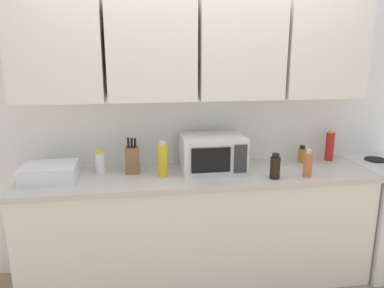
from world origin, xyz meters
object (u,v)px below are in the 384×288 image
(microwave, at_px, (212,153))
(bottle_red_sauce, at_px, (330,146))
(bottle_soy_dark, at_px, (275,167))
(knife_block, at_px, (132,159))
(bottle_white_jar, at_px, (100,163))
(bottle_spice_jar, at_px, (308,164))
(bottle_amber_vinegar, at_px, (302,155))
(dish_rack, at_px, (50,172))
(bottle_yellow_mustard, at_px, (163,160))

(microwave, relative_size, bottle_red_sauce, 1.89)
(microwave, height_order, bottle_soy_dark, microwave)
(bottle_soy_dark, bearing_deg, knife_block, 163.89)
(microwave, relative_size, knife_block, 1.73)
(bottle_red_sauce, height_order, bottle_white_jar, bottle_red_sauce)
(microwave, height_order, bottle_spice_jar, microwave)
(bottle_amber_vinegar, relative_size, bottle_spice_jar, 0.69)
(bottle_soy_dark, bearing_deg, bottle_spice_jar, -0.06)
(microwave, distance_m, bottle_spice_jar, 0.71)
(bottle_white_jar, bearing_deg, bottle_spice_jar, -11.76)
(bottle_amber_vinegar, xyz_separation_m, bottle_soy_dark, (-0.37, -0.36, 0.02))
(dish_rack, xyz_separation_m, bottle_white_jar, (0.35, 0.12, 0.02))
(bottle_red_sauce, relative_size, bottle_white_jar, 1.42)
(knife_block, xyz_separation_m, bottle_red_sauce, (1.66, 0.09, 0.02))
(dish_rack, xyz_separation_m, bottle_red_sauce, (2.25, 0.18, 0.06))
(bottle_amber_vinegar, bearing_deg, microwave, -172.13)
(dish_rack, bearing_deg, bottle_spice_jar, -6.11)
(dish_rack, distance_m, bottle_spice_jar, 1.88)
(bottle_amber_vinegar, bearing_deg, bottle_white_jar, -178.60)
(bottle_red_sauce, bearing_deg, bottle_amber_vinegar, -174.29)
(bottle_soy_dark, bearing_deg, microwave, 149.20)
(knife_block, height_order, bottle_soy_dark, knife_block)
(microwave, distance_m, dish_rack, 1.20)
(bottle_spice_jar, bearing_deg, dish_rack, 173.89)
(bottle_soy_dark, distance_m, bottle_spice_jar, 0.25)
(knife_block, distance_m, bottle_yellow_mustard, 0.26)
(bottle_yellow_mustard, height_order, bottle_amber_vinegar, bottle_yellow_mustard)
(microwave, relative_size, bottle_soy_dark, 2.53)
(microwave, bearing_deg, bottle_yellow_mustard, -169.07)
(dish_rack, relative_size, bottle_white_jar, 2.12)
(microwave, bearing_deg, bottle_amber_vinegar, 7.87)
(bottle_yellow_mustard, xyz_separation_m, bottle_spice_jar, (1.06, -0.17, -0.03))
(knife_block, relative_size, bottle_white_jar, 1.55)
(dish_rack, bearing_deg, bottle_red_sauce, 4.65)
(bottle_yellow_mustard, distance_m, bottle_spice_jar, 1.07)
(dish_rack, height_order, bottle_spice_jar, bottle_spice_jar)
(knife_block, height_order, bottle_spice_jar, knife_block)
(microwave, xyz_separation_m, knife_block, (-0.61, 0.05, -0.04))
(bottle_soy_dark, xyz_separation_m, bottle_red_sauce, (0.63, 0.38, 0.03))
(dish_rack, height_order, bottle_soy_dark, bottle_soy_dark)
(bottle_amber_vinegar, relative_size, bottle_soy_dark, 0.77)
(microwave, bearing_deg, bottle_spice_jar, -20.39)
(bottle_soy_dark, bearing_deg, bottle_amber_vinegar, 43.82)
(microwave, distance_m, bottle_amber_vinegar, 0.80)
(microwave, distance_m, bottle_yellow_mustard, 0.40)
(knife_block, bearing_deg, dish_rack, -170.58)
(microwave, bearing_deg, bottle_white_jar, 175.40)
(microwave, height_order, bottle_amber_vinegar, microwave)
(knife_block, bearing_deg, bottle_soy_dark, -16.11)
(knife_block, relative_size, bottle_spice_jar, 1.32)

